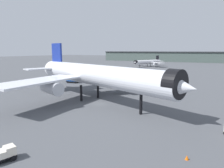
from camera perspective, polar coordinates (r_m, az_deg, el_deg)
name	(u,v)px	position (r m, az deg, el deg)	size (l,w,h in m)	color
ground	(99,103)	(56.91, -3.71, -5.43)	(900.00, 900.00, 0.00)	#4C4F54
airliner_near_gate	(94,75)	(58.64, -4.95, 2.45)	(59.33, 53.05, 16.99)	silver
airliner_far_taxiway	(148,62)	(185.93, 9.99, 6.08)	(31.87, 35.73, 9.82)	white
terminal_building	(200,57)	(276.10, 23.28, 6.96)	(252.86, 45.28, 19.50)	#475651
service_truck_front	(72,79)	(94.02, -10.99, 1.29)	(5.91, 3.71, 3.00)	black
baggage_tug_wing	(3,154)	(31.91, -28.08, -16.91)	(2.49, 3.48, 1.85)	black
traffic_cone_near_nose	(187,158)	(30.81, 20.16, -18.68)	(0.50, 0.50, 0.63)	#F2600C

